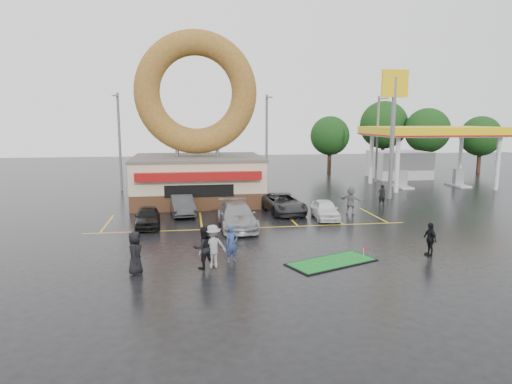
{
  "coord_description": "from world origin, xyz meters",
  "views": [
    {
      "loc": [
        -3.73,
        -23.82,
        6.68
      ],
      "look_at": [
        0.36,
        3.66,
        2.2
      ],
      "focal_mm": 32.0,
      "sensor_mm": 36.0,
      "label": 1
    }
  ],
  "objects": [
    {
      "name": "donut_shop",
      "position": [
        -3.0,
        12.97,
        4.46
      ],
      "size": [
        10.2,
        8.7,
        13.5
      ],
      "color": "#472B19",
      "rests_on": "ground"
    },
    {
      "name": "car_dgrey",
      "position": [
        -4.25,
        8.0,
        0.7
      ],
      "size": [
        2.01,
        4.41,
        1.4
      ],
      "primitive_type": "imported",
      "rotation": [
        0.0,
        0.0,
        0.13
      ],
      "color": "#2E2E31",
      "rests_on": "ground"
    },
    {
      "name": "person_cameraman",
      "position": [
        7.95,
        -3.55,
        0.82
      ],
      "size": [
        0.48,
        0.99,
        1.64
      ],
      "primitive_type": "imported",
      "rotation": [
        0.0,
        0.0,
        -1.48
      ],
      "color": "black",
      "rests_on": "ground"
    },
    {
      "name": "gas_station",
      "position": [
        20.0,
        20.94,
        3.7
      ],
      "size": [
        12.3,
        13.65,
        5.9
      ],
      "color": "silver",
      "rests_on": "ground"
    },
    {
      "name": "streetlight_left",
      "position": [
        -10.0,
        19.92,
        4.78
      ],
      "size": [
        0.4,
        2.21,
        9.0
      ],
      "color": "slate",
      "rests_on": "ground"
    },
    {
      "name": "person_blue",
      "position": [
        -1.81,
        -3.16,
        0.87
      ],
      "size": [
        0.75,
        0.62,
        1.75
      ],
      "primitive_type": "imported",
      "rotation": [
        0.0,
        0.0,
        0.38
      ],
      "color": "navy",
      "rests_on": "ground"
    },
    {
      "name": "shell_sign",
      "position": [
        13.0,
        12.0,
        7.38
      ],
      "size": [
        2.2,
        0.36,
        10.6
      ],
      "color": "slate",
      "rests_on": "ground"
    },
    {
      "name": "person_walker_far",
      "position": [
        11.03,
        9.16,
        0.82
      ],
      "size": [
        0.6,
        0.4,
        1.64
      ],
      "primitive_type": "imported",
      "rotation": [
        0.0,
        0.0,
        3.15
      ],
      "color": "black",
      "rests_on": "ground"
    },
    {
      "name": "tree_far_b",
      "position": [
        32.0,
        28.0,
        4.53
      ],
      "size": [
        4.9,
        4.9,
        7.0
      ],
      "color": "#332114",
      "rests_on": "ground"
    },
    {
      "name": "car_white",
      "position": [
        5.29,
        5.21,
        0.64
      ],
      "size": [
        1.85,
        3.9,
        1.29
      ],
      "primitive_type": "imported",
      "rotation": [
        0.0,
        0.0,
        -0.09
      ],
      "color": "white",
      "rests_on": "ground"
    },
    {
      "name": "person_blackjkt",
      "position": [
        -3.16,
        -3.87,
        0.96
      ],
      "size": [
        1.14,
        1.04,
        1.92
      ],
      "primitive_type": "imported",
      "rotation": [
        0.0,
        0.0,
        3.55
      ],
      "color": "black",
      "rests_on": "ground"
    },
    {
      "name": "tree_far_c",
      "position": [
        22.0,
        34.0,
        5.84
      ],
      "size": [
        6.3,
        6.3,
        9.0
      ],
      "color": "#332114",
      "rests_on": "ground"
    },
    {
      "name": "ground",
      "position": [
        0.0,
        0.0,
        0.0
      ],
      "size": [
        120.0,
        120.0,
        0.0
      ],
      "primitive_type": "plane",
      "color": "black",
      "rests_on": "ground"
    },
    {
      "name": "streetlight_mid",
      "position": [
        4.0,
        20.92,
        4.78
      ],
      "size": [
        0.4,
        2.21,
        9.0
      ],
      "color": "slate",
      "rests_on": "ground"
    },
    {
      "name": "car_grey",
      "position": [
        2.9,
        7.53,
        0.7
      ],
      "size": [
        2.9,
        5.3,
        1.41
      ],
      "primitive_type": "imported",
      "rotation": [
        0.0,
        0.0,
        0.11
      ],
      "color": "#29292B",
      "rests_on": "ground"
    },
    {
      "name": "tree_far_d",
      "position": [
        14.0,
        32.0,
        4.53
      ],
      "size": [
        4.9,
        4.9,
        7.0
      ],
      "color": "#332114",
      "rests_on": "ground"
    },
    {
      "name": "person_bystander",
      "position": [
        -6.1,
        -4.29,
        0.95
      ],
      "size": [
        0.65,
        0.96,
        1.91
      ],
      "primitive_type": "imported",
      "rotation": [
        0.0,
        0.0,
        1.52
      ],
      "color": "black",
      "rests_on": "ground"
    },
    {
      "name": "putting_green",
      "position": [
        2.81,
        -4.0,
        0.03
      ],
      "size": [
        4.63,
        3.35,
        0.53
      ],
      "color": "black",
      "rests_on": "ground"
    },
    {
      "name": "streetlight_right",
      "position": [
        16.0,
        21.92,
        4.78
      ],
      "size": [
        0.4,
        2.21,
        9.0
      ],
      "color": "slate",
      "rests_on": "ground"
    },
    {
      "name": "person_hoodie",
      "position": [
        -2.73,
        -3.84,
        0.98
      ],
      "size": [
        1.41,
        1.01,
        1.97
      ],
      "primitive_type": "imported",
      "rotation": [
        0.0,
        0.0,
        3.38
      ],
      "color": "gray",
      "rests_on": "ground"
    },
    {
      "name": "dumpster",
      "position": [
        -7.5,
        12.92,
        0.65
      ],
      "size": [
        1.92,
        1.39,
        1.3
      ],
      "primitive_type": "cube",
      "rotation": [
        0.0,
        0.0,
        0.11
      ],
      "color": "#1A451A",
      "rests_on": "ground"
    },
    {
      "name": "car_silver",
      "position": [
        -0.85,
        3.5,
        0.77
      ],
      "size": [
        2.27,
        5.33,
        1.53
      ],
      "primitive_type": "imported",
      "rotation": [
        0.0,
        0.0,
        0.02
      ],
      "color": "#949498",
      "rests_on": "ground"
    },
    {
      "name": "tree_far_a",
      "position": [
        26.0,
        30.0,
        5.18
      ],
      "size": [
        5.6,
        5.6,
        8.0
      ],
      "color": "#332114",
      "rests_on": "ground"
    },
    {
      "name": "car_black",
      "position": [
        -6.33,
        4.6,
        0.64
      ],
      "size": [
        1.74,
        3.85,
        1.28
      ],
      "primitive_type": "imported",
      "rotation": [
        0.0,
        0.0,
        0.06
      ],
      "color": "black",
      "rests_on": "ground"
    },
    {
      "name": "person_walker_near",
      "position": [
        7.54,
        6.44,
        0.99
      ],
      "size": [
        1.69,
        1.73,
        1.98
      ],
      "primitive_type": "imported",
      "rotation": [
        0.0,
        0.0,
        2.33
      ],
      "color": "gray",
      "rests_on": "ground"
    }
  ]
}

